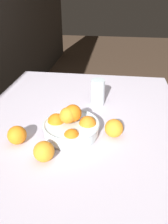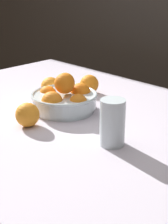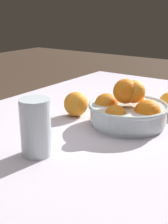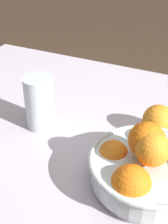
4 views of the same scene
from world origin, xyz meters
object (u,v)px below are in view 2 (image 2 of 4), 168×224
object	(u,v)px
juice_glass	(112,124)
orange_loose_near_bowl	(51,87)
fruit_bowl	(65,98)
orange_loose_front	(89,84)
orange_loose_aside	(27,115)

from	to	relation	value
juice_glass	orange_loose_near_bowl	distance (m)	0.52
juice_glass	orange_loose_near_bowl	xyz separation A→B (m)	(-0.49, 0.17, -0.03)
fruit_bowl	orange_loose_near_bowl	distance (m)	0.19
orange_loose_near_bowl	fruit_bowl	bearing A→B (deg)	-23.47
fruit_bowl	orange_loose_front	world-z (taller)	fruit_bowl
juice_glass	orange_loose_aside	size ratio (longest dim) A/B	1.75
juice_glass	orange_loose_near_bowl	bearing A→B (deg)	161.37
juice_glass	orange_loose_front	size ratio (longest dim) A/B	1.80
fruit_bowl	orange_loose_front	bearing A→B (deg)	111.33
juice_glass	orange_loose_front	distance (m)	0.51
orange_loose_near_bowl	orange_loose_aside	size ratio (longest dim) A/B	0.98
juice_glass	orange_loose_aside	bearing A→B (deg)	-161.86
fruit_bowl	orange_loose_near_bowl	size ratio (longest dim) A/B	3.09
fruit_bowl	orange_loose_front	distance (m)	0.24
orange_loose_front	orange_loose_aside	xyz separation A→B (m)	(0.11, -0.41, 0.00)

